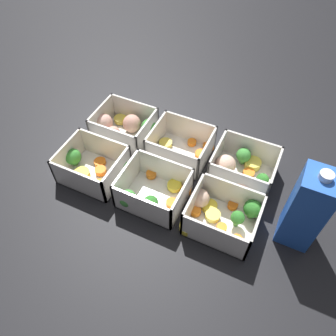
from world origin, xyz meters
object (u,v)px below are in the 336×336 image
at_px(container_near_right, 222,213).
at_px(container_far_center, 181,148).
at_px(juice_carton, 306,209).
at_px(container_far_left, 122,127).
at_px(container_far_right, 238,171).
at_px(container_near_center, 151,193).
at_px(container_near_left, 92,166).

relative_size(container_near_right, container_far_center, 1.06).
bearing_deg(juice_carton, container_far_left, 167.19).
bearing_deg(container_near_right, container_far_center, 138.48).
bearing_deg(container_near_right, container_far_left, 156.75).
relative_size(container_near_right, container_far_right, 1.10).
relative_size(container_near_center, container_far_center, 0.98).
bearing_deg(container_far_right, container_far_left, 177.53).
relative_size(container_near_left, container_far_center, 1.06).
distance_m(container_near_left, container_near_right, 0.32).
bearing_deg(juice_carton, container_near_left, -175.22).
bearing_deg(juice_carton, container_near_right, -167.84).
relative_size(container_far_left, juice_carton, 0.81).
xyz_separation_m(container_near_center, container_near_right, (0.16, 0.02, -0.00)).
bearing_deg(container_far_left, container_near_right, -23.25).
height_order(container_near_center, container_far_left, same).
bearing_deg(container_near_center, container_near_left, 176.69).
height_order(container_far_left, juice_carton, juice_carton).
bearing_deg(container_near_center, container_far_left, 136.77).
height_order(container_near_left, juice_carton, juice_carton).
relative_size(container_far_left, container_far_center, 1.11).
xyz_separation_m(container_far_center, container_far_right, (0.15, -0.01, 0.00)).
relative_size(container_near_left, container_near_right, 1.00).
height_order(container_far_left, container_far_right, same).
xyz_separation_m(container_near_left, container_far_center, (0.17, 0.14, -0.00)).
bearing_deg(container_far_left, container_near_left, -88.41).
distance_m(container_near_right, container_far_left, 0.35).
bearing_deg(container_far_left, container_far_right, -2.47).
height_order(container_near_center, container_far_right, same).
bearing_deg(container_far_center, juice_carton, -19.11).
distance_m(container_near_right, juice_carton, 0.17).
xyz_separation_m(container_near_left, container_far_right, (0.32, 0.13, 0.00)).
height_order(container_near_right, juice_carton, juice_carton).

